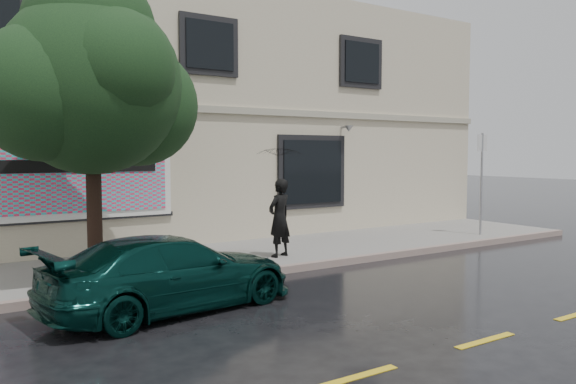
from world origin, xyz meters
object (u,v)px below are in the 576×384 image
pedestrian (279,218)px  fire_hydrant (158,253)px  car (171,273)px  street_tree (91,85)px

pedestrian → fire_hydrant: size_ratio=2.52×
car → fire_hydrant: (0.66, 2.43, -0.11)m
pedestrian → street_tree: bearing=-16.3°
street_tree → car: bearing=-73.5°
pedestrian → fire_hydrant: pedestrian is taller
street_tree → fire_hydrant: (1.29, 0.29, -3.22)m
pedestrian → car: bearing=15.2°
car → fire_hydrant: bearing=-23.9°
fire_hydrant → car: bearing=-115.3°
fire_hydrant → pedestrian: bearing=-13.6°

